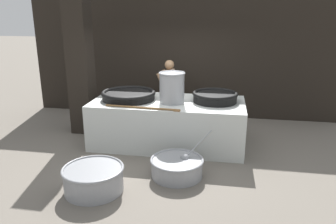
{
  "coord_description": "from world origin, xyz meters",
  "views": [
    {
      "loc": [
        1.15,
        -6.61,
        2.79
      ],
      "look_at": [
        0.0,
        0.0,
        0.73
      ],
      "focal_mm": 35.0,
      "sensor_mm": 36.0,
      "label": 1
    }
  ],
  "objects_px": {
    "giant_wok_far": "(215,97)",
    "prep_bowl_meat": "(94,178)",
    "giant_wok_near": "(129,95)",
    "cook": "(169,91)",
    "prep_bowl_vegetables": "(177,166)",
    "stock_pot": "(172,87)"
  },
  "relations": [
    {
      "from": "giant_wok_far",
      "to": "prep_bowl_meat",
      "type": "relative_size",
      "value": 0.95
    },
    {
      "from": "prep_bowl_vegetables",
      "to": "prep_bowl_meat",
      "type": "bearing_deg",
      "value": -149.93
    },
    {
      "from": "prep_bowl_meat",
      "to": "giant_wok_near",
      "type": "bearing_deg",
      "value": 90.57
    },
    {
      "from": "cook",
      "to": "prep_bowl_vegetables",
      "type": "xyz_separation_m",
      "value": [
        0.6,
        -2.69,
        -0.72
      ]
    },
    {
      "from": "prep_bowl_vegetables",
      "to": "prep_bowl_meat",
      "type": "distance_m",
      "value": 1.45
    },
    {
      "from": "prep_bowl_meat",
      "to": "cook",
      "type": "bearing_deg",
      "value": 79.26
    },
    {
      "from": "giant_wok_near",
      "to": "cook",
      "type": "distance_m",
      "value": 1.44
    },
    {
      "from": "prep_bowl_vegetables",
      "to": "giant_wok_far",
      "type": "bearing_deg",
      "value": 69.74
    },
    {
      "from": "giant_wok_near",
      "to": "giant_wok_far",
      "type": "height_order",
      "value": "giant_wok_far"
    },
    {
      "from": "prep_bowl_meat",
      "to": "prep_bowl_vegetables",
      "type": "bearing_deg",
      "value": 30.07
    },
    {
      "from": "giant_wok_far",
      "to": "cook",
      "type": "xyz_separation_m",
      "value": [
        -1.18,
        1.15,
        -0.19
      ]
    },
    {
      "from": "cook",
      "to": "prep_bowl_vegetables",
      "type": "bearing_deg",
      "value": 105.62
    },
    {
      "from": "giant_wok_far",
      "to": "stock_pot",
      "type": "distance_m",
      "value": 0.93
    },
    {
      "from": "stock_pot",
      "to": "prep_bowl_vegetables",
      "type": "xyz_separation_m",
      "value": [
        0.31,
        -1.33,
        -1.12
      ]
    },
    {
      "from": "giant_wok_near",
      "to": "stock_pot",
      "type": "relative_size",
      "value": 1.83
    },
    {
      "from": "giant_wok_near",
      "to": "stock_pot",
      "type": "distance_m",
      "value": 1.0
    },
    {
      "from": "giant_wok_near",
      "to": "prep_bowl_meat",
      "type": "distance_m",
      "value": 2.32
    },
    {
      "from": "giant_wok_far",
      "to": "prep_bowl_meat",
      "type": "xyz_separation_m",
      "value": [
        -1.82,
        -2.27,
        -0.86
      ]
    },
    {
      "from": "giant_wok_far",
      "to": "prep_bowl_vegetables",
      "type": "distance_m",
      "value": 1.88
    },
    {
      "from": "giant_wok_near",
      "to": "giant_wok_far",
      "type": "distance_m",
      "value": 1.85
    },
    {
      "from": "stock_pot",
      "to": "cook",
      "type": "distance_m",
      "value": 1.45
    },
    {
      "from": "stock_pot",
      "to": "cook",
      "type": "bearing_deg",
      "value": 102.18
    }
  ]
}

